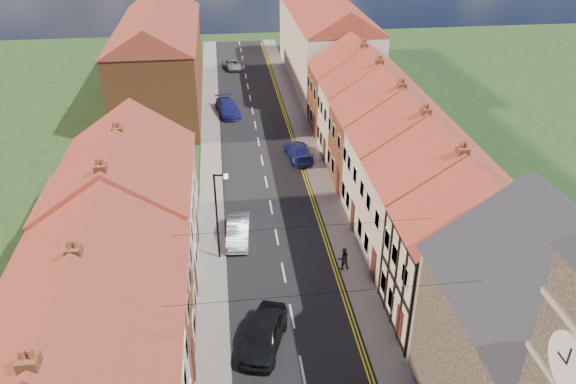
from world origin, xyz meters
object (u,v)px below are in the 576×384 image
at_px(car_far, 228,108).
at_px(car_far_b, 298,151).
at_px(car_mid, 238,231).
at_px(pedestrian_right, 343,258).
at_px(car_near, 264,334).
at_px(car_distant, 232,65).
at_px(lamppost, 218,211).

relative_size(car_far, car_far_b, 1.04).
bearing_deg(car_mid, pedestrian_right, -28.76).
relative_size(car_near, car_far, 0.93).
distance_m(car_near, pedestrian_right, 7.97).
relative_size(car_mid, car_far, 0.86).
relative_size(car_mid, pedestrian_right, 2.77).
height_order(car_distant, pedestrian_right, pedestrian_right).
xyz_separation_m(car_mid, pedestrian_right, (6.31, -4.18, 0.18)).
bearing_deg(car_far, lamppost, -103.18).
bearing_deg(pedestrian_right, car_near, 44.04).
bearing_deg(lamppost, car_near, -75.36).
bearing_deg(car_distant, car_near, -104.41).
height_order(car_far, car_distant, car_far).
bearing_deg(car_distant, car_far, -108.10).
bearing_deg(car_far_b, car_near, 72.27).
bearing_deg(car_near, lamppost, 123.66).
distance_m(lamppost, car_far, 25.53).
relative_size(car_far, pedestrian_right, 3.24).
distance_m(car_near, car_mid, 10.06).
distance_m(lamppost, pedestrian_right, 8.26).
xyz_separation_m(car_mid, car_far_b, (5.80, 11.99, -0.00)).
bearing_deg(car_far, car_mid, -100.48).
distance_m(pedestrian_right, car_far_b, 16.18).
bearing_deg(car_far_b, car_distant, -85.38).
distance_m(lamppost, car_distant, 41.36).
bearing_deg(car_mid, car_distant, 93.14).
bearing_deg(pedestrian_right, car_mid, -36.60).
distance_m(car_mid, pedestrian_right, 7.57).
bearing_deg(car_near, car_far, 110.52).
xyz_separation_m(car_near, car_far, (-0.87, 33.35, -0.07)).
xyz_separation_m(lamppost, pedestrian_right, (7.51, -2.17, -2.66)).
distance_m(car_distant, pedestrian_right, 43.67).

